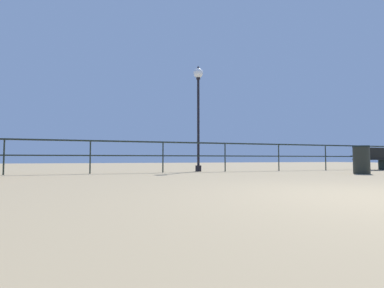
% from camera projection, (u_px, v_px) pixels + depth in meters
% --- Properties ---
extents(pier_railing, '(25.71, 0.05, 1.06)m').
position_uv_depth(pier_railing, '(195.00, 150.00, 10.01)').
color(pier_railing, '#202A22').
rests_on(pier_railing, ground_plane).
extents(bench_near_left, '(1.44, 0.71, 0.92)m').
position_uv_depth(bench_near_left, '(373.00, 158.00, 11.60)').
color(bench_near_left, black).
rests_on(bench_near_left, ground_plane).
extents(lamppost_center, '(0.36, 0.36, 3.94)m').
position_uv_depth(lamppost_center, '(198.00, 100.00, 10.47)').
color(lamppost_center, black).
rests_on(lamppost_center, ground_plane).
extents(trash_bin, '(0.49, 0.49, 0.87)m').
position_uv_depth(trash_bin, '(361.00, 160.00, 8.72)').
color(trash_bin, black).
rests_on(trash_bin, ground_plane).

